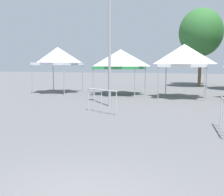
% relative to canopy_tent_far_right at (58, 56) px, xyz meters
% --- Properties ---
extents(canopy_tent_far_right, '(3.03, 3.03, 3.56)m').
position_rel_canopy_tent_far_right_xyz_m(canopy_tent_far_right, '(0.00, 0.00, 0.00)').
color(canopy_tent_far_right, '#9E9EA3').
rests_on(canopy_tent_far_right, ground).
extents(canopy_tent_far_left, '(3.26, 3.26, 3.30)m').
position_rel_canopy_tent_far_right_xyz_m(canopy_tent_far_left, '(5.07, 0.40, -0.27)').
color(canopy_tent_far_left, '#9E9EA3').
rests_on(canopy_tent_far_left, ground).
extents(canopy_tent_left_of_center, '(2.99, 2.99, 3.53)m').
position_rel_canopy_tent_far_right_xyz_m(canopy_tent_left_of_center, '(9.65, 0.04, -0.07)').
color(canopy_tent_left_of_center, '#9E9EA3').
rests_on(canopy_tent_left_of_center, ground).
extents(light_pole_opposite_side, '(0.36, 0.36, 8.22)m').
position_rel_canopy_tent_far_right_xyz_m(light_pole_opposite_side, '(6.54, -5.40, 1.82)').
color(light_pole_opposite_side, '#9E9EA3').
rests_on(light_pole_opposite_side, ground).
extents(tree_behind_tents_right, '(3.85, 3.85, 8.14)m').
position_rel_canopy_tent_far_right_xyz_m(tree_behind_tents_right, '(9.75, 13.49, 3.15)').
color(tree_behind_tents_right, brown).
rests_on(tree_behind_tents_right, ground).
extents(tree_behind_tents_left, '(4.24, 4.24, 7.68)m').
position_rel_canopy_tent_far_right_xyz_m(tree_behind_tents_left, '(9.93, 10.16, 2.48)').
color(tree_behind_tents_left, brown).
rests_on(tree_behind_tents_left, ground).
extents(crowd_barrier_by_lift, '(1.90, 0.99, 1.08)m').
position_rel_canopy_tent_far_right_xyz_m(crowd_barrier_by_lift, '(6.95, -7.41, -2.10)').
color(crowd_barrier_by_lift, '#B7BABF').
rests_on(crowd_barrier_by_lift, ground).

